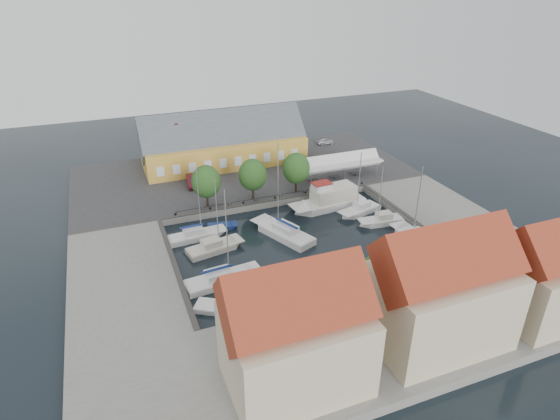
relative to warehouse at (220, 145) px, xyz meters
name	(u,v)px	position (x,y,z in m)	size (l,w,h in m)	color
ground	(297,239)	(2.60, -28.36, -4.43)	(140.00, 140.00, 0.00)	black
north_quay	(244,174)	(2.60, -5.36, -3.93)	(56.00, 26.00, 1.00)	#2D2D30
west_quay	(125,280)	(-19.40, -30.36, -3.93)	(12.00, 24.00, 1.00)	slate
east_quay	(443,214)	(24.60, -30.36, -3.93)	(12.00, 24.00, 1.00)	slate
south_bank	(384,339)	(2.60, -49.36, -3.93)	(56.00, 14.00, 1.00)	slate
quay_edge_fittings	(283,217)	(2.62, -23.61, -3.37)	(56.00, 24.72, 0.40)	#383533
warehouse	(220,145)	(0.00, 0.00, 0.00)	(28.56, 14.00, 9.55)	gold
tent_canopy	(340,162)	(16.60, -13.86, -0.74)	(14.00, 4.00, 2.83)	silver
quay_trees	(253,175)	(0.60, -16.36, 0.45)	(18.20, 4.20, 6.30)	black
car_silver	(325,141)	(22.04, 2.44, -2.84)	(1.40, 3.47, 1.18)	#B7B9BF
car_red	(192,181)	(-6.90, -8.09, -2.64)	(1.66, 4.77, 1.57)	maroon
center_sailboat	(283,234)	(1.29, -26.94, -4.07)	(6.51, 10.16, 13.49)	white
trawler	(330,200)	(11.08, -21.25, -3.41)	(12.06, 4.49, 5.00)	white
east_boat_a	(360,211)	(14.36, -24.59, -4.17)	(7.22, 4.04, 10.05)	white
east_boat_b	(382,222)	(15.49, -28.67, -4.17)	(6.69, 2.83, 9.16)	white
east_boat_c	(417,240)	(17.00, -34.75, -4.17)	(3.18, 8.65, 10.85)	white
west_boat_a	(196,237)	(-9.74, -23.31, -4.16)	(7.94, 2.66, 10.47)	white
west_boat_b	(214,249)	(-8.27, -27.12, -4.17)	(7.62, 3.84, 10.17)	beige
west_boat_d	(222,280)	(-9.13, -34.19, -4.16)	(9.23, 3.57, 11.97)	white
launch_sw	(220,309)	(-10.60, -38.88, -4.34)	(5.82, 4.71, 0.98)	white
launch_nw	(222,227)	(-5.79, -21.72, -4.34)	(4.33, 2.42, 0.88)	navy
townhouses	(424,303)	(4.52, -51.60, 1.40)	(36.30, 8.50, 12.00)	#C1B195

